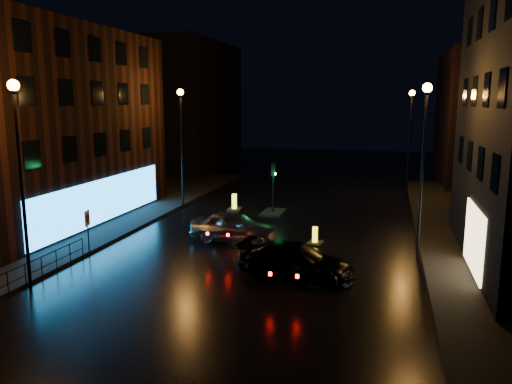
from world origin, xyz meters
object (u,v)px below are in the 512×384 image
traffic_signal (273,206)px  road_sign_right (419,211)px  silver_hatchback (235,227)px  bollard_near (315,240)px  bollard_far (234,207)px  dark_sedan (296,261)px  road_sign_left (88,222)px

traffic_signal → road_sign_right: (9.10, -5.87, 1.45)m
silver_hatchback → bollard_near: silver_hatchback is taller
silver_hatchback → bollard_far: bearing=18.2°
bollard_near → silver_hatchback: bearing=-161.6°
bollard_far → road_sign_right: road_sign_right is taller
dark_sedan → bollard_far: dark_sedan is taller
dark_sedan → road_sign_right: road_sign_right is taller
silver_hatchback → road_sign_left: 7.61m
silver_hatchback → dark_sedan: bearing=-137.3°
silver_hatchback → road_sign_left: bearing=125.3°
silver_hatchback → road_sign_right: road_sign_right is taller
bollard_near → dark_sedan: bearing=-81.0°
dark_sedan → bollard_far: 13.97m
traffic_signal → silver_hatchback: 7.35m
traffic_signal → road_sign_left: (-6.70, -11.61, 1.20)m
bollard_near → road_sign_left: bearing=-145.2°
road_sign_left → road_sign_right: road_sign_right is taller
traffic_signal → bollard_far: bearing=174.9°
silver_hatchback → road_sign_right: size_ratio=1.84×
bollard_near → bollard_far: bollard_far is taller
traffic_signal → dark_sedan: traffic_signal is taller
bollard_near → road_sign_left: 11.72m
bollard_far → road_sign_right: 13.53m
traffic_signal → road_sign_left: bearing=-120.0°
dark_sedan → silver_hatchback: bearing=49.9°
traffic_signal → bollard_near: bearing=-60.2°
silver_hatchback → bollard_far: silver_hatchback is taller
dark_sedan → bollard_far: size_ratio=3.66×
bollard_far → bollard_near: bearing=-51.3°
dark_sedan → road_sign_left: road_sign_left is taller
road_sign_left → dark_sedan: bearing=-15.7°
silver_hatchback → dark_sedan: (4.23, -4.72, -0.08)m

